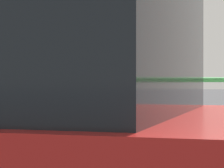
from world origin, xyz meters
TOP-DOWN VIEW (x-y plane):
  - parking_meter at (0.02, 0.51)m, footprint 0.18×0.19m
  - pedestrian_at_meter at (-0.65, 0.59)m, footprint 0.64×0.62m
  - background_railing at (0.00, 2.74)m, footprint 24.06×0.06m

SIDE VIEW (x-z plane):
  - background_railing at x=0.00m, z-range 0.40..1.56m
  - pedestrian_at_meter at x=-0.65m, z-range 0.28..2.04m
  - parking_meter at x=0.02m, z-range 0.49..1.92m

